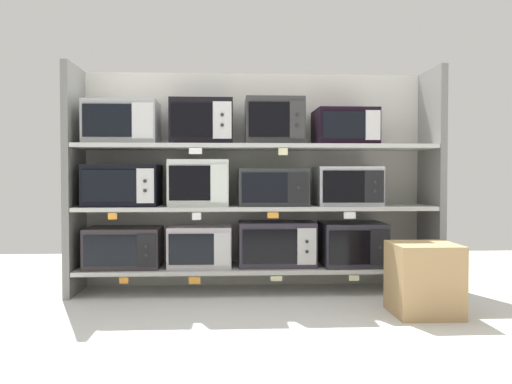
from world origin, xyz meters
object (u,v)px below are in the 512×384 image
object	(u,v)px
shipping_carton	(424,279)
microwave_9	(202,123)
microwave_6	(272,187)
microwave_1	(200,246)
microwave_3	(352,244)
microwave_8	(122,123)
microwave_2	(277,244)
microwave_5	(199,183)
microwave_4	(123,185)
microwave_7	(347,186)
microwave_11	(344,128)
microwave_0	(124,247)
microwave_10	(274,122)

from	to	relation	value
shipping_carton	microwave_9	bearing A→B (deg)	152.48
microwave_6	microwave_9	world-z (taller)	microwave_9
microwave_1	shipping_carton	bearing A→B (deg)	-27.23
microwave_3	microwave_8	xyz separation A→B (m)	(-1.69, 0.00, 0.89)
microwave_2	microwave_5	world-z (taller)	microwave_5
microwave_4	microwave_5	world-z (taller)	microwave_5
microwave_4	microwave_7	size ratio (longest dim) A/B	1.12
microwave_2	microwave_3	distance (m)	0.57
microwave_11	shipping_carton	bearing A→B (deg)	-64.92
microwave_8	microwave_11	xyz separation A→B (m)	(1.63, -0.00, -0.03)
microwave_2	microwave_7	xyz separation A→B (m)	(0.53, -0.00, 0.43)
microwave_3	microwave_9	bearing A→B (deg)	179.99
shipping_carton	microwave_11	bearing A→B (deg)	115.08
microwave_1	microwave_2	distance (m)	0.57
microwave_6	microwave_8	bearing A→B (deg)	179.99
microwave_5	microwave_8	xyz separation A→B (m)	(-0.55, -0.00, 0.43)
microwave_0	microwave_8	world-z (taller)	microwave_8
microwave_2	microwave_3	bearing A→B (deg)	-0.00
microwave_3	microwave_7	world-z (taller)	microwave_7
microwave_8	microwave_4	bearing A→B (deg)	-1.26
microwave_5	microwave_7	distance (m)	1.10
microwave_1	microwave_7	size ratio (longest dim) A/B	0.98
microwave_8	microwave_10	world-z (taller)	microwave_10
microwave_6	microwave_0	bearing A→B (deg)	179.99
microwave_2	microwave_11	distance (m)	1.00
microwave_2	microwave_8	xyz separation A→B (m)	(-1.13, 0.00, 0.89)
microwave_0	shipping_carton	distance (m)	2.10
microwave_6	microwave_7	world-z (taller)	microwave_7
microwave_6	shipping_carton	bearing A→B (deg)	-39.66
microwave_5	microwave_7	xyz separation A→B (m)	(1.10, -0.00, -0.03)
microwave_8	microwave_10	distance (m)	1.11
microwave_6	shipping_carton	world-z (taller)	microwave_6
microwave_0	microwave_8	distance (m)	0.91
microwave_0	microwave_1	world-z (taller)	microwave_1
microwave_2	microwave_8	world-z (taller)	microwave_8
microwave_2	microwave_6	distance (m)	0.42
microwave_6	microwave_8	size ratio (longest dim) A/B	0.98
microwave_3	microwave_7	bearing A→B (deg)	-179.75
microwave_7	shipping_carton	xyz separation A→B (m)	(0.32, -0.73, -0.56)
microwave_0	microwave_9	distance (m)	1.07
microwave_2	microwave_4	world-z (taller)	microwave_4
microwave_3	microwave_7	xyz separation A→B (m)	(-0.04, -0.00, 0.43)
microwave_4	microwave_7	distance (m)	1.65
microwave_9	microwave_2	bearing A→B (deg)	-0.02
microwave_4	microwave_5	distance (m)	0.55
microwave_11	microwave_3	bearing A→B (deg)	-0.08
microwave_8	microwave_1	bearing A→B (deg)	-0.00
microwave_9	microwave_3	bearing A→B (deg)	-0.01
microwave_3	shipping_carton	size ratio (longest dim) A/B	1.04
microwave_3	microwave_11	xyz separation A→B (m)	(-0.06, 0.00, 0.87)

